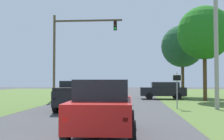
{
  "coord_description": "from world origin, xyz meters",
  "views": [
    {
      "loc": [
        2.25,
        -6.29,
        1.92
      ],
      "look_at": [
        0.27,
        18.54,
        2.85
      ],
      "focal_mm": 44.38,
      "sensor_mm": 36.0,
      "label": 1
    }
  ],
  "objects_px": {
    "red_suv_near": "(103,106)",
    "pickup_truck_lead": "(77,95)",
    "traffic_light": "(71,44)",
    "oak_tree_right": "(204,33)",
    "keep_moving_sign": "(177,86)",
    "crossing_suv_far": "(163,90)",
    "utility_pole_right": "(216,42)",
    "extra_tree_1": "(182,46)"
  },
  "relations": [
    {
      "from": "keep_moving_sign",
      "to": "extra_tree_1",
      "type": "xyz_separation_m",
      "value": [
        2.83,
        14.19,
        4.39
      ]
    },
    {
      "from": "traffic_light",
      "to": "crossing_suv_far",
      "type": "height_order",
      "value": "traffic_light"
    },
    {
      "from": "traffic_light",
      "to": "oak_tree_right",
      "type": "bearing_deg",
      "value": -0.85
    },
    {
      "from": "red_suv_near",
      "to": "keep_moving_sign",
      "type": "bearing_deg",
      "value": 66.18
    },
    {
      "from": "red_suv_near",
      "to": "oak_tree_right",
      "type": "distance_m",
      "value": 19.31
    },
    {
      "from": "pickup_truck_lead",
      "to": "utility_pole_right",
      "type": "height_order",
      "value": "utility_pole_right"
    },
    {
      "from": "red_suv_near",
      "to": "traffic_light",
      "type": "xyz_separation_m",
      "value": [
        -5.18,
        17.01,
        4.47
      ]
    },
    {
      "from": "traffic_light",
      "to": "oak_tree_right",
      "type": "relative_size",
      "value": 0.94
    },
    {
      "from": "red_suv_near",
      "to": "traffic_light",
      "type": "bearing_deg",
      "value": 106.93
    },
    {
      "from": "keep_moving_sign",
      "to": "oak_tree_right",
      "type": "xyz_separation_m",
      "value": [
        3.79,
        7.75,
        4.87
      ]
    },
    {
      "from": "keep_moving_sign",
      "to": "oak_tree_right",
      "type": "distance_m",
      "value": 9.9
    },
    {
      "from": "pickup_truck_lead",
      "to": "crossing_suv_far",
      "type": "relative_size",
      "value": 1.16
    },
    {
      "from": "pickup_truck_lead",
      "to": "keep_moving_sign",
      "type": "bearing_deg",
      "value": 11.41
    },
    {
      "from": "traffic_light",
      "to": "red_suv_near",
      "type": "bearing_deg",
      "value": -73.07
    },
    {
      "from": "pickup_truck_lead",
      "to": "extra_tree_1",
      "type": "bearing_deg",
      "value": 58.79
    },
    {
      "from": "pickup_truck_lead",
      "to": "extra_tree_1",
      "type": "distance_m",
      "value": 18.8
    },
    {
      "from": "red_suv_near",
      "to": "traffic_light",
      "type": "height_order",
      "value": "traffic_light"
    },
    {
      "from": "utility_pole_right",
      "to": "extra_tree_1",
      "type": "height_order",
      "value": "utility_pole_right"
    },
    {
      "from": "pickup_truck_lead",
      "to": "extra_tree_1",
      "type": "xyz_separation_m",
      "value": [
        9.4,
        15.51,
        4.97
      ]
    },
    {
      "from": "traffic_light",
      "to": "keep_moving_sign",
      "type": "bearing_deg",
      "value": -40.85
    },
    {
      "from": "traffic_light",
      "to": "extra_tree_1",
      "type": "relative_size",
      "value": 1.0
    },
    {
      "from": "keep_moving_sign",
      "to": "utility_pole_right",
      "type": "bearing_deg",
      "value": -7.04
    },
    {
      "from": "red_suv_near",
      "to": "pickup_truck_lead",
      "type": "height_order",
      "value": "red_suv_near"
    },
    {
      "from": "traffic_light",
      "to": "keep_moving_sign",
      "type": "relative_size",
      "value": 3.46
    },
    {
      "from": "red_suv_near",
      "to": "traffic_light",
      "type": "relative_size",
      "value": 0.56
    },
    {
      "from": "pickup_truck_lead",
      "to": "oak_tree_right",
      "type": "bearing_deg",
      "value": 41.24
    },
    {
      "from": "keep_moving_sign",
      "to": "pickup_truck_lead",
      "type": "bearing_deg",
      "value": -168.59
    },
    {
      "from": "red_suv_near",
      "to": "extra_tree_1",
      "type": "relative_size",
      "value": 0.56
    },
    {
      "from": "pickup_truck_lead",
      "to": "oak_tree_right",
      "type": "relative_size",
      "value": 0.59
    },
    {
      "from": "utility_pole_right",
      "to": "oak_tree_right",
      "type": "bearing_deg",
      "value": 81.14
    },
    {
      "from": "keep_moving_sign",
      "to": "crossing_suv_far",
      "type": "bearing_deg",
      "value": 89.46
    },
    {
      "from": "pickup_truck_lead",
      "to": "traffic_light",
      "type": "distance_m",
      "value": 10.63
    },
    {
      "from": "traffic_light",
      "to": "oak_tree_right",
      "type": "height_order",
      "value": "oak_tree_right"
    },
    {
      "from": "red_suv_near",
      "to": "pickup_truck_lead",
      "type": "bearing_deg",
      "value": 108.3
    },
    {
      "from": "keep_moving_sign",
      "to": "crossing_suv_far",
      "type": "relative_size",
      "value": 0.53
    },
    {
      "from": "traffic_light",
      "to": "crossing_suv_far",
      "type": "relative_size",
      "value": 1.84
    },
    {
      "from": "red_suv_near",
      "to": "extra_tree_1",
      "type": "height_order",
      "value": "extra_tree_1"
    },
    {
      "from": "traffic_light",
      "to": "oak_tree_right",
      "type": "xyz_separation_m",
      "value": [
        12.97,
        -0.19,
        0.95
      ]
    },
    {
      "from": "utility_pole_right",
      "to": "extra_tree_1",
      "type": "relative_size",
      "value": 1.05
    },
    {
      "from": "crossing_suv_far",
      "to": "utility_pole_right",
      "type": "height_order",
      "value": "utility_pole_right"
    },
    {
      "from": "red_suv_near",
      "to": "pickup_truck_lead",
      "type": "distance_m",
      "value": 8.16
    },
    {
      "from": "keep_moving_sign",
      "to": "traffic_light",
      "type": "bearing_deg",
      "value": 139.15
    }
  ]
}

